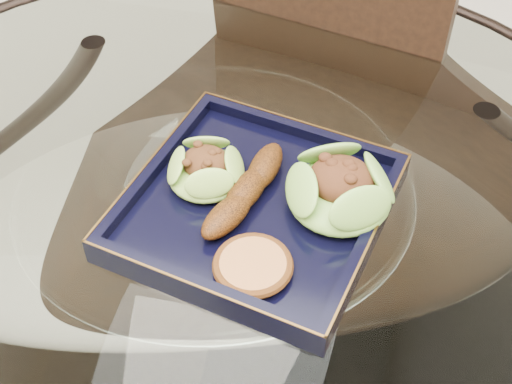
# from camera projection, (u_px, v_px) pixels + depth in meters

# --- Properties ---
(dining_table) EXTENTS (1.13, 1.13, 0.77)m
(dining_table) POSITION_uv_depth(u_px,v_px,m) (222.00, 303.00, 0.92)
(dining_table) COLOR white
(dining_table) RESTS_ON ground
(dining_chair) EXTENTS (0.45, 0.45, 0.89)m
(dining_chair) POSITION_uv_depth(u_px,v_px,m) (289.00, 192.00, 1.19)
(dining_chair) COLOR black
(dining_chair) RESTS_ON ground
(navy_plate) EXTENTS (0.31, 0.31, 0.02)m
(navy_plate) POSITION_uv_depth(u_px,v_px,m) (256.00, 210.00, 0.79)
(navy_plate) COLOR black
(navy_plate) RESTS_ON dining_table
(lettuce_wrap_left) EXTENTS (0.09, 0.09, 0.03)m
(lettuce_wrap_left) POSITION_uv_depth(u_px,v_px,m) (206.00, 172.00, 0.80)
(lettuce_wrap_left) COLOR #61942B
(lettuce_wrap_left) RESTS_ON navy_plate
(lettuce_wrap_right) EXTENTS (0.13, 0.13, 0.04)m
(lettuce_wrap_right) POSITION_uv_depth(u_px,v_px,m) (340.00, 192.00, 0.77)
(lettuce_wrap_right) COLOR #58962B
(lettuce_wrap_right) RESTS_ON navy_plate
(roasted_plantain) EXTENTS (0.07, 0.16, 0.03)m
(roasted_plantain) POSITION_uv_depth(u_px,v_px,m) (247.00, 190.00, 0.78)
(roasted_plantain) COLOR #5B2B09
(roasted_plantain) RESTS_ON navy_plate
(crumb_patty) EXTENTS (0.08, 0.08, 0.01)m
(crumb_patty) POSITION_uv_depth(u_px,v_px,m) (253.00, 267.00, 0.72)
(crumb_patty) COLOR #C07640
(crumb_patty) RESTS_ON navy_plate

